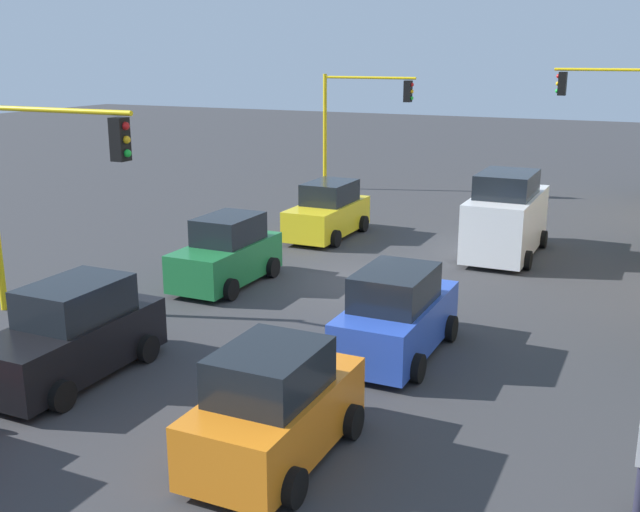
{
  "coord_description": "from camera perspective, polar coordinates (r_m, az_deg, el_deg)",
  "views": [
    {
      "loc": [
        19.34,
        7.73,
        6.43
      ],
      "look_at": [
        1.75,
        -0.44,
        1.2
      ],
      "focal_mm": 42.3,
      "sensor_mm": 36.0,
      "label": 1
    }
  ],
  "objects": [
    {
      "name": "car_blue",
      "position": [
        16.55,
        5.82,
        -4.52
      ],
      "size": [
        4.04,
        1.96,
        1.98
      ],
      "color": "blue",
      "rests_on": "ground"
    },
    {
      "name": "delivery_van_white",
      "position": [
        25.26,
        13.91,
        2.89
      ],
      "size": [
        4.8,
        2.22,
        2.77
      ],
      "color": "white",
      "rests_on": "ground"
    },
    {
      "name": "ground_plane",
      "position": [
        21.8,
        3.0,
        -2.08
      ],
      "size": [
        120.0,
        120.0,
        0.0
      ],
      "primitive_type": "plane",
      "color": "#353538"
    },
    {
      "name": "car_orange",
      "position": [
        12.41,
        -3.44,
        -11.43
      ],
      "size": [
        3.62,
        1.97,
        1.98
      ],
      "color": "orange",
      "rests_on": "ground"
    },
    {
      "name": "traffic_signal_far_left",
      "position": [
        33.48,
        21.81,
        10.2
      ],
      "size": [
        0.36,
        4.59,
        5.94
      ],
      "color": "yellow",
      "rests_on": "ground"
    },
    {
      "name": "car_green",
      "position": [
        21.65,
        -7.06,
        0.16
      ],
      "size": [
        3.82,
        1.92,
        1.98
      ],
      "color": "#1E7238",
      "rests_on": "ground"
    },
    {
      "name": "traffic_signal_near_right",
      "position": [
        19.08,
        -20.06,
        6.19
      ],
      "size": [
        0.36,
        4.59,
        5.32
      ],
      "color": "yellow",
      "rests_on": "ground"
    },
    {
      "name": "car_black",
      "position": [
        16.18,
        -18.19,
        -5.7
      ],
      "size": [
        4.12,
        1.98,
        1.98
      ],
      "color": "black",
      "rests_on": "ground"
    },
    {
      "name": "traffic_signal_far_right",
      "position": [
        36.02,
        3.08,
        11.03
      ],
      "size": [
        0.36,
        4.59,
        5.49
      ],
      "color": "yellow",
      "rests_on": "ground"
    },
    {
      "name": "car_yellow",
      "position": [
        27.17,
        0.61,
        3.34
      ],
      "size": [
        4.16,
        1.98,
        1.98
      ],
      "color": "yellow",
      "rests_on": "ground"
    }
  ]
}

